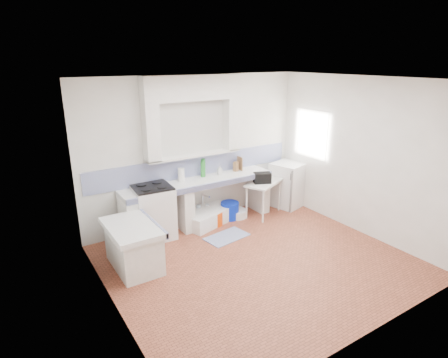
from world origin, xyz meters
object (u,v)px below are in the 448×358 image
sink (208,216)px  fridge (288,185)px  stove (153,213)px  side_table (263,198)px

sink → fridge: size_ratio=1.14×
stove → fridge: bearing=1.8°
stove → sink: bearing=4.1°
stove → sink: stove is taller
sink → fridge: bearing=-21.5°
sink → side_table: (1.16, -0.25, 0.22)m
sink → side_table: side_table is taller
stove → sink: (1.12, -0.01, -0.34)m
side_table → sink: bearing=142.9°
stove → side_table: (2.28, -0.26, -0.12)m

